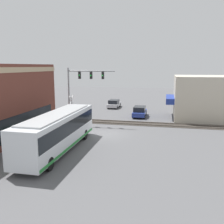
# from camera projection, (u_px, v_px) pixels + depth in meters

# --- Properties ---
(ground_plane) EXTENTS (120.00, 120.00, 0.00)m
(ground_plane) POSITION_uv_depth(u_px,v_px,m) (106.00, 134.00, 27.36)
(ground_plane) COLOR #565659
(shop_building) EXTENTS (8.35, 9.72, 6.04)m
(shop_building) POSITION_uv_depth(u_px,v_px,m) (205.00, 97.00, 35.57)
(shop_building) COLOR beige
(shop_building) RESTS_ON ground
(city_bus) EXTENTS (11.99, 2.59, 3.37)m
(city_bus) POSITION_uv_depth(u_px,v_px,m) (58.00, 130.00, 21.85)
(city_bus) COLOR silver
(city_bus) RESTS_ON ground
(traffic_signal_gantry) EXTENTS (0.42, 6.17, 7.20)m
(traffic_signal_gantry) POSITION_uv_depth(u_px,v_px,m) (82.00, 83.00, 31.62)
(traffic_signal_gantry) COLOR gray
(traffic_signal_gantry) RESTS_ON ground
(crossing_signal) EXTENTS (1.41, 1.18, 3.81)m
(crossing_signal) POSITION_uv_depth(u_px,v_px,m) (71.00, 107.00, 31.26)
(crossing_signal) COLOR gray
(crossing_signal) RESTS_ON ground
(rail_track_near) EXTENTS (2.60, 60.00, 0.15)m
(rail_track_near) POSITION_uv_depth(u_px,v_px,m) (116.00, 122.00, 33.12)
(rail_track_near) COLOR #332D28
(rail_track_near) RESTS_ON ground
(parked_car_blue) EXTENTS (4.39, 1.82, 1.55)m
(parked_car_blue) POSITION_uv_depth(u_px,v_px,m) (140.00, 112.00, 36.93)
(parked_car_blue) COLOR navy
(parked_car_blue) RESTS_ON ground
(parked_car_silver) EXTENTS (4.36, 1.82, 1.44)m
(parked_car_silver) POSITION_uv_depth(u_px,v_px,m) (114.00, 104.00, 45.03)
(parked_car_silver) COLOR #B7B7BC
(parked_car_silver) RESTS_ON ground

